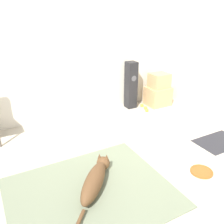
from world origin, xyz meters
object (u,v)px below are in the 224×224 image
Objects in this scene: frisbee at (202,171)px; tennis_ball_near_speaker at (146,108)px; floor_speaker at (131,85)px; cardboard_box_lower at (158,96)px; tennis_ball_by_boxes at (142,105)px; dog at (95,179)px; cardboard_box_upper at (159,80)px; tennis_ball_loose_on_carpet at (147,110)px.

tennis_ball_near_speaker reaches higher than frisbee.
floor_speaker is at bearing 127.00° from tennis_ball_near_speaker.
cardboard_box_lower is 0.41m from tennis_ball_near_speaker.
tennis_ball_by_boxes is at bearing 172.07° from cardboard_box_lower.
dog is 2.79m from cardboard_box_lower.
dog is 3.00× the size of frisbee.
cardboard_box_lower is 0.50× the size of floor_speaker.
cardboard_box_upper is 0.40× the size of floor_speaker.
cardboard_box_upper reaches higher than frisbee.
cardboard_box_lower is at bearing 26.70° from tennis_ball_loose_on_carpet.
cardboard_box_lower is 0.49m from tennis_ball_loose_on_carpet.
floor_speaker is 0.49m from tennis_ball_by_boxes.
tennis_ball_by_boxes is at bearing 74.83° from frisbee.
tennis_ball_near_speaker is (-0.37, -0.11, -0.15)m from cardboard_box_lower.
cardboard_box_upper is at bearing 65.81° from frisbee.
dog is 12.72× the size of tennis_ball_near_speaker.
tennis_ball_loose_on_carpet is (-0.04, -0.10, 0.00)m from tennis_ball_near_speaker.
dog is 1.34m from frisbee.
tennis_ball_by_boxes is (1.86, 1.75, -0.09)m from dog.
cardboard_box_lower is 1.25× the size of cardboard_box_upper.
cardboard_box_upper reaches higher than tennis_ball_near_speaker.
cardboard_box_lower is 6.93× the size of tennis_ball_loose_on_carpet.
tennis_ball_loose_on_carpet is at bearing -67.33° from floor_speaker.
frisbee is 0.76× the size of cardboard_box_upper.
cardboard_box_upper is at bearing 26.00° from tennis_ball_loose_on_carpet.
floor_speaker is 0.54m from tennis_ball_near_speaker.
tennis_ball_by_boxes is (-0.35, 0.05, -0.48)m from cardboard_box_upper.
frisbee is 2.04m from tennis_ball_near_speaker.
frisbee is at bearing -114.02° from cardboard_box_lower.
floor_speaker is (-0.57, 0.15, -0.06)m from cardboard_box_upper.
dog is at bearing -139.16° from tennis_ball_near_speaker.
tennis_ball_loose_on_carpet is (-0.42, -0.20, -0.48)m from cardboard_box_upper.
cardboard_box_upper is at bearing -15.22° from floor_speaker.
tennis_ball_loose_on_carpet is (1.80, 1.49, -0.09)m from dog.
tennis_ball_loose_on_carpet is at bearing -154.00° from cardboard_box_upper.
frisbee is 2.28m from cardboard_box_lower.
cardboard_box_upper is 0.59m from floor_speaker.
dog reaches higher than tennis_ball_near_speaker.
floor_speaker is (1.65, 1.85, 0.34)m from dog.
frisbee is 2.30m from floor_speaker.
tennis_ball_loose_on_carpet is at bearing -104.08° from tennis_ball_by_boxes.
frisbee is 0.30× the size of floor_speaker.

